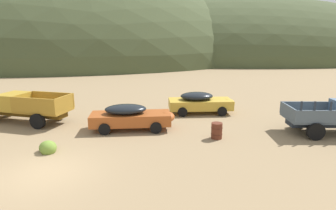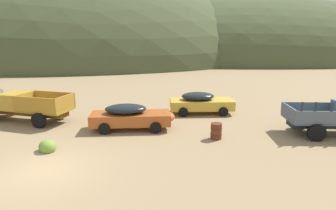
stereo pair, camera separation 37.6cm
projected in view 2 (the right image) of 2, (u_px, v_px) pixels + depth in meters
The scene contains 8 objects.
ground_plane at pixel (44, 172), 12.07m from camera, with size 300.00×300.00×0.00m, color #937A56.
hill_far_left at pixel (72, 58), 73.09m from camera, with size 94.05×69.29×40.30m, color #424C2D.
hill_center at pixel (250, 58), 73.62m from camera, with size 89.91×50.26×29.60m, color #424C2D.
truck_mustard at pixel (19, 106), 19.14m from camera, with size 6.81×3.82×1.91m.
car_oxide_orange at pixel (133, 116), 17.40m from camera, with size 5.11×2.05×1.57m.
car_faded_yellow at pixel (203, 102), 21.03m from camera, with size 4.85×2.10×1.57m.
oil_drum_spare at pixel (216, 131), 15.83m from camera, with size 0.65×0.65×0.89m.
bush_lone_scrub at pixel (48, 147), 14.21m from camera, with size 0.88×0.92×0.73m.
Camera 2 is at (4.87, -11.25, 5.55)m, focal length 30.73 mm.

